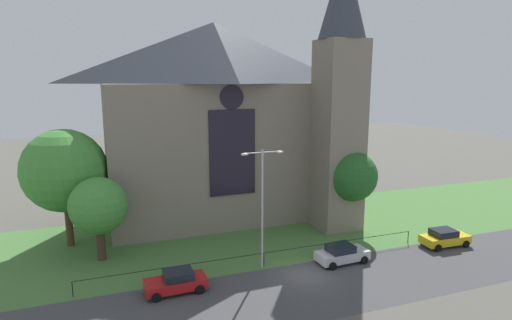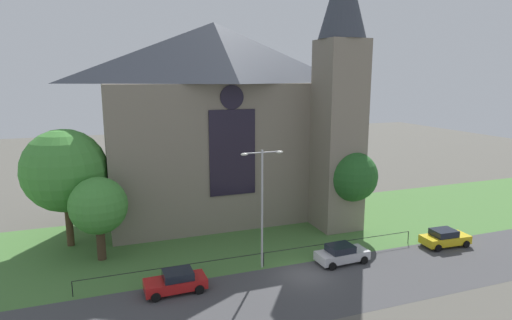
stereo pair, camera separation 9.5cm
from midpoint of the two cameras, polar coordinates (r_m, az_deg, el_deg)
ground at (r=41.76m, az=0.17°, el=-9.45°), size 160.00×160.00×0.00m
road_asphalt at (r=31.74m, az=8.06°, el=-16.45°), size 120.00×8.00×0.01m
grass_verge at (r=40.01m, az=1.18°, el=-10.38°), size 120.00×20.00×0.01m
church_building at (r=44.62m, az=-4.37°, el=5.41°), size 23.20×16.20×26.00m
iron_railing at (r=34.14m, az=0.97°, el=-12.51°), size 27.70×0.07×1.13m
tree_left_far at (r=39.93m, az=-24.23°, el=-1.32°), size 7.12×7.12×10.32m
tree_left_near at (r=36.38m, az=-20.35°, el=-5.80°), size 4.59×4.59×6.83m
tree_right_near at (r=41.47m, az=12.62°, el=-2.18°), size 4.80×4.80×7.78m
streetlamp_near at (r=32.36m, az=0.77°, el=-4.72°), size 3.37×0.26×9.29m
parked_car_red at (r=31.06m, az=-10.67°, el=-15.65°), size 4.24×2.10×1.51m
parked_car_silver at (r=35.52m, az=11.29°, el=-12.15°), size 4.27×2.16×1.51m
parked_car_yellow at (r=41.51m, az=23.78°, el=-9.45°), size 4.28×2.19×1.51m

